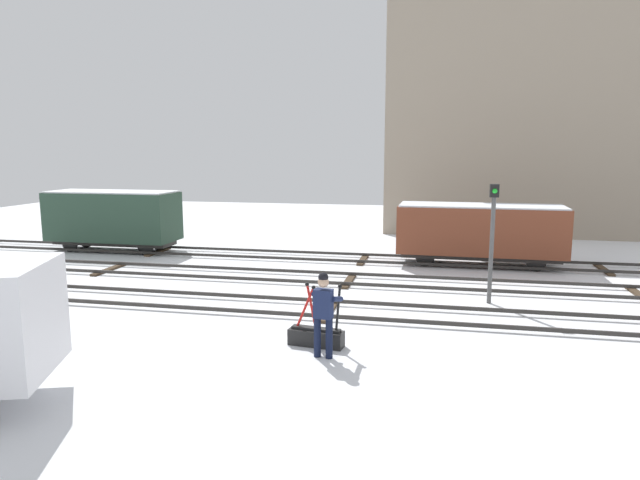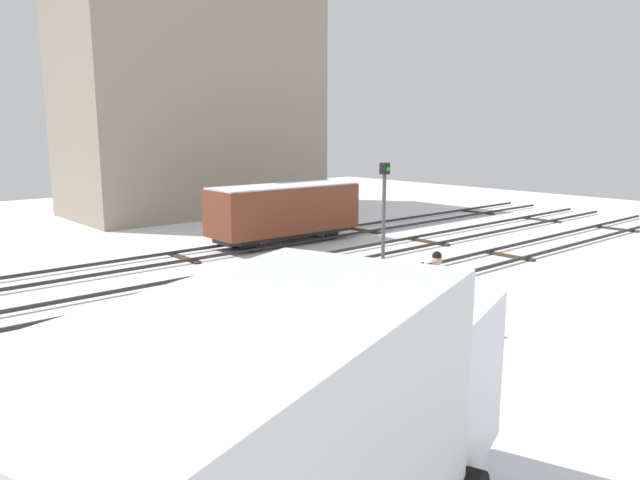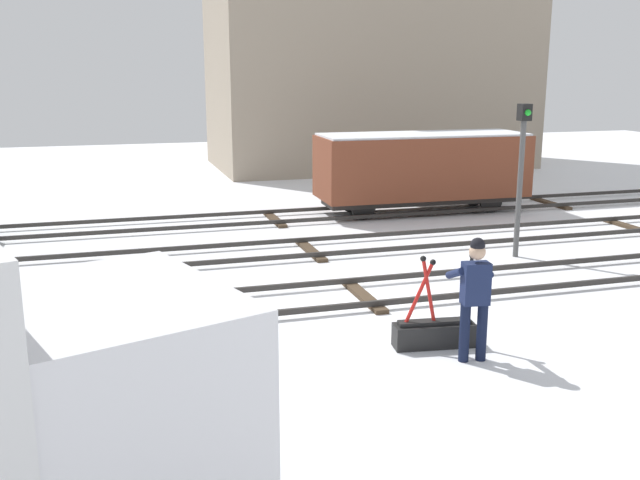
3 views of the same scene
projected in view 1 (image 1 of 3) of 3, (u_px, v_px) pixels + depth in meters
The scene contains 11 objects.
ground_plane at pixel (328, 313), 14.80m from camera, with size 60.00×60.00×0.00m, color white.
track_main_line at pixel (328, 309), 14.78m from camera, with size 44.00×1.94×0.18m.
track_siding_near at pixel (349, 279), 18.22m from camera, with size 44.00×1.94×0.18m.
track_siding_far at pixel (363, 258), 21.75m from camera, with size 44.00×1.94×0.18m.
switch_lever_frame at pixel (316, 335), 12.26m from camera, with size 1.28×0.52×1.45m.
rail_worker at pixel (324, 309), 11.46m from camera, with size 0.60×0.73×1.83m.
signal_post at pixel (492, 230), 15.40m from camera, with size 0.24×0.32×3.39m.
apartment_building at pixel (512, 117), 29.83m from camera, with size 13.39×6.94×12.24m.
freight_car_near_switch at pixel (113, 217), 23.71m from camera, with size 5.51×2.07×2.60m.
freight_car_back_track at pixel (480, 231), 20.67m from camera, with size 6.11×2.20×2.31m.
perched_bird_roof_left at pixel (580, 1), 29.72m from camera, with size 0.27×0.13×0.13m.
Camera 1 is at (2.70, -14.04, 4.29)m, focal length 30.98 mm.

